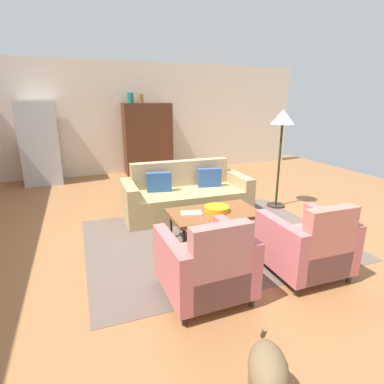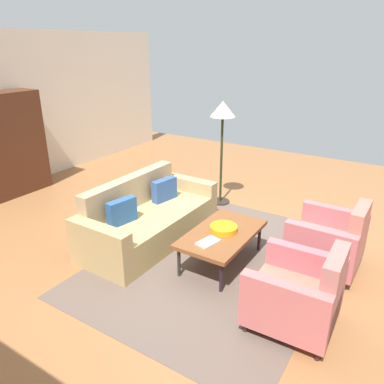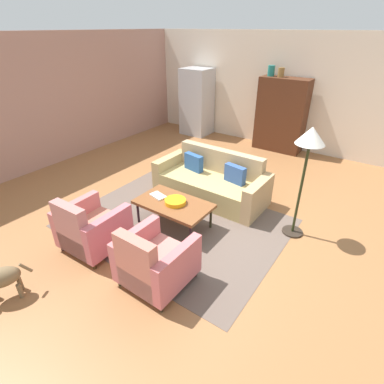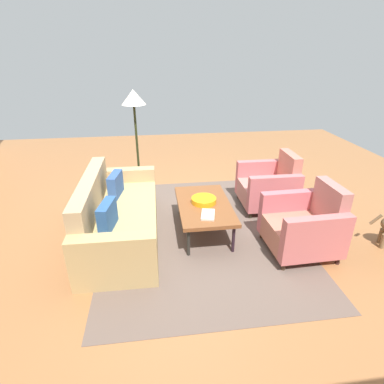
% 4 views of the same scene
% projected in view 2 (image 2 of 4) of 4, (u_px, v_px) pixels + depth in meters
% --- Properties ---
extents(ground_plane, '(10.23, 10.23, 0.00)m').
position_uv_depth(ground_plane, '(205.00, 244.00, 5.16)').
color(ground_plane, '#9B653B').
extents(wall_back, '(8.44, 0.12, 2.80)m').
position_uv_depth(wall_back, '(2.00, 112.00, 6.75)').
color(wall_back, beige).
rests_on(wall_back, ground).
extents(area_rug, '(3.40, 2.60, 0.01)m').
position_uv_depth(area_rug, '(218.00, 261.00, 4.76)').
color(area_rug, brown).
rests_on(area_rug, ground).
extents(couch, '(2.11, 0.93, 0.86)m').
position_uv_depth(couch, '(146.00, 219.00, 5.22)').
color(couch, tan).
rests_on(couch, ground).
extents(coffee_table, '(1.20, 0.70, 0.43)m').
position_uv_depth(coffee_table, '(222.00, 235.00, 4.59)').
color(coffee_table, '#252521').
rests_on(coffee_table, ground).
extents(armchair_left, '(0.82, 0.82, 0.88)m').
position_uv_depth(armchair_left, '(301.00, 296.00, 3.56)').
color(armchair_left, '#39291D').
rests_on(armchair_left, ground).
extents(armchair_right, '(0.81, 0.81, 0.88)m').
position_uv_depth(armchair_right, '(331.00, 243.00, 4.50)').
color(armchair_right, '#2E2A1D').
rests_on(armchair_right, ground).
extents(fruit_bowl, '(0.34, 0.34, 0.07)m').
position_uv_depth(fruit_bowl, '(224.00, 228.00, 4.60)').
color(fruit_bowl, orange).
rests_on(fruit_bowl, coffee_table).
extents(book_stack, '(0.30, 0.22, 0.03)m').
position_uv_depth(book_stack, '(208.00, 242.00, 4.32)').
color(book_stack, beige).
rests_on(book_stack, coffee_table).
extents(cabinet, '(1.20, 0.51, 1.80)m').
position_uv_depth(cabinet, '(8.00, 145.00, 6.60)').
color(cabinet, '#4D2716').
rests_on(cabinet, ground).
extents(floor_lamp, '(0.40, 0.40, 1.72)m').
position_uv_depth(floor_lamp, '(223.00, 119.00, 5.96)').
color(floor_lamp, '#2D241C').
rests_on(floor_lamp, ground).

